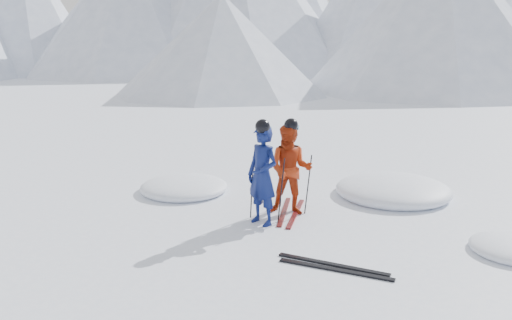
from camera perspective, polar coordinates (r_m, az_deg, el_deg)
The scene contains 12 objects.
ground at distance 8.88m, azimuth 9.98°, elevation -9.04°, with size 160.00×160.00×0.00m, color white.
skier_blue at distance 9.53m, azimuth 0.68°, elevation -1.64°, with size 0.65×0.43×1.79m, color #0D1851.
skier_red at distance 10.11m, azimuth 3.64°, elevation -1.01°, with size 0.83×0.65×1.71m, color #B42F0E.
pole_blue_left at distance 9.87m, azimuth -0.44°, elevation -2.90°, with size 0.02×0.02×1.19m, color black.
pole_blue_right at distance 9.71m, azimuth 2.68°, elevation -3.19°, with size 0.02×0.02×1.19m, color black.
pole_red_left at distance 10.53m, azimuth 2.74°, elevation -2.03°, with size 0.02×0.02×1.14m, color black.
pole_red_right at distance 10.19m, azimuth 5.51°, elevation -2.59°, with size 0.02×0.02×1.14m, color black.
ski_worn_left at distance 10.40m, azimuth 2.98°, elevation -5.43°, with size 0.09×1.70×0.03m, color black.
ski_worn_right at distance 10.30m, azimuth 4.18°, elevation -5.63°, with size 0.09×1.70×0.03m, color black.
ski_loose_a at distance 8.19m, azimuth 8.08°, elevation -10.83°, with size 0.09×1.70×0.03m, color black.
ski_loose_b at distance 8.03m, azimuth 8.35°, elevation -11.35°, with size 0.09×1.70×0.03m, color black.
snow_lumps at distance 10.95m, azimuth 10.00°, elevation -4.73°, with size 8.96×5.99×0.53m.
Camera 1 is at (2.64, -7.80, 3.32)m, focal length 38.00 mm.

